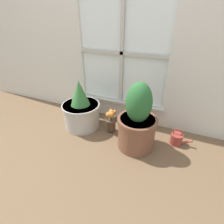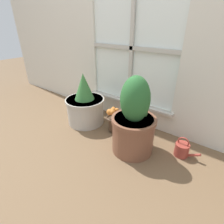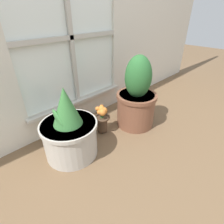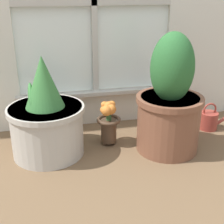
# 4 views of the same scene
# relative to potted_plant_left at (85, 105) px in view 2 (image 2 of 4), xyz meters

# --- Properties ---
(ground_plane) EXTENTS (10.00, 10.00, 0.00)m
(ground_plane) POSITION_rel_potted_plant_left_xyz_m (0.34, -0.32, -0.21)
(ground_plane) COLOR brown
(potted_plant_left) EXTENTS (0.42, 0.42, 0.56)m
(potted_plant_left) POSITION_rel_potted_plant_left_xyz_m (0.00, 0.00, 0.00)
(potted_plant_left) COLOR #B7B2A8
(potted_plant_left) RESTS_ON ground_plane
(potted_plant_right) EXTENTS (0.37, 0.37, 0.67)m
(potted_plant_right) POSITION_rel_potted_plant_left_xyz_m (0.67, -0.10, 0.07)
(potted_plant_right) COLOR brown
(potted_plant_right) RESTS_ON ground_plane
(flower_vase) EXTENTS (0.15, 0.15, 0.27)m
(flower_vase) POSITION_rel_potted_plant_left_xyz_m (0.35, 0.03, -0.06)
(flower_vase) COLOR #473323
(flower_vase) RESTS_ON ground_plane
(watering_can) EXTENTS (0.21, 0.12, 0.18)m
(watering_can) POSITION_rel_potted_plant_left_xyz_m (1.05, 0.09, -0.15)
(watering_can) COLOR #99382D
(watering_can) RESTS_ON ground_plane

